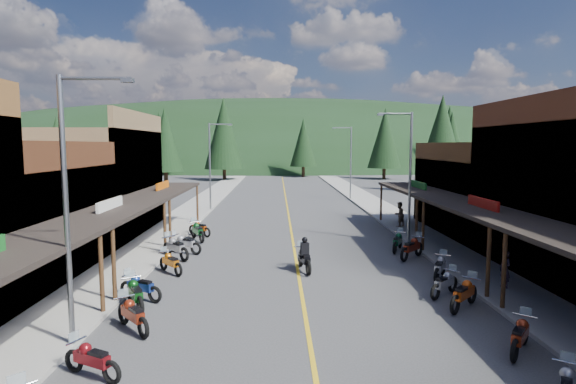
{
  "coord_description": "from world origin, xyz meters",
  "views": [
    {
      "loc": [
        -0.99,
        -19.0,
        6.04
      ],
      "look_at": [
        -0.28,
        9.91,
        3.0
      ],
      "focal_mm": 28.0,
      "sensor_mm": 36.0,
      "label": 1
    }
  ],
  "objects": [
    {
      "name": "pine_5",
      "position": [
        34.0,
        72.0,
        7.99
      ],
      "size": [
        6.72,
        6.72,
        14.0
      ],
      "color": "black",
      "rests_on": "ground"
    },
    {
      "name": "bike_west_12",
      "position": [
        -6.15,
        10.52,
        0.58
      ],
      "size": [
        2.0,
        1.84,
        1.17
      ],
      "primitive_type": null,
      "rotation": [
        0.0,
        0.0,
        0.87
      ],
      "color": "#BF450D",
      "rests_on": "ground"
    },
    {
      "name": "pine_3",
      "position": [
        4.0,
        66.0,
        6.48
      ],
      "size": [
        5.04,
        5.04,
        11.0
      ],
      "color": "black",
      "rests_on": "ground"
    },
    {
      "name": "bike_west_5",
      "position": [
        -5.68,
        -4.84,
        0.61
      ],
      "size": [
        1.94,
        2.07,
        1.22
      ],
      "primitive_type": null,
      "rotation": [
        0.0,
        0.0,
        0.72
      ],
      "color": "maroon",
      "rests_on": "ground"
    },
    {
      "name": "bike_west_8",
      "position": [
        -6.02,
        1.8,
        0.58
      ],
      "size": [
        1.83,
        1.96,
        1.15
      ],
      "primitive_type": null,
      "rotation": [
        0.0,
        0.0,
        0.72
      ],
      "color": "#BB5F0D",
      "rests_on": "ground"
    },
    {
      "name": "pine_1",
      "position": [
        -24.0,
        70.0,
        7.24
      ],
      "size": [
        5.88,
        5.88,
        12.5
      ],
      "color": "black",
      "rests_on": "ground"
    },
    {
      "name": "pine_6",
      "position": [
        46.0,
        64.0,
        6.48
      ],
      "size": [
        5.04,
        5.04,
        11.0
      ],
      "color": "black",
      "rests_on": "ground"
    },
    {
      "name": "bike_east_8",
      "position": [
        6.35,
        0.57,
        0.6
      ],
      "size": [
        1.68,
        2.17,
        1.2
      ],
      "primitive_type": null,
      "rotation": [
        0.0,
        0.0,
        -0.54
      ],
      "color": "#98979C",
      "rests_on": "ground"
    },
    {
      "name": "shop_east_3",
      "position": [
        13.75,
        11.3,
        2.53
      ],
      "size": [
        10.9,
        10.2,
        6.2
      ],
      "color": "#4C2D16",
      "rests_on": "ground"
    },
    {
      "name": "shop_west_2",
      "position": [
        -13.75,
        1.7,
        2.53
      ],
      "size": [
        10.9,
        9.0,
        6.2
      ],
      "color": "#3F2111",
      "rests_on": "ground"
    },
    {
      "name": "streetlight_2",
      "position": [
        6.95,
        8.0,
        4.46
      ],
      "size": [
        2.16,
        0.18,
        8.0
      ],
      "color": "gray",
      "rests_on": "ground"
    },
    {
      "name": "pedestrian_east_b",
      "position": [
        7.84,
        12.86,
        1.05
      ],
      "size": [
        1.01,
        0.89,
        1.79
      ],
      "primitive_type": "imported",
      "rotation": [
        0.0,
        0.0,
        3.7
      ],
      "color": "brown",
      "rests_on": "sidewalk_east"
    },
    {
      "name": "rider_on_bike",
      "position": [
        0.32,
        2.04,
        0.69
      ],
      "size": [
        1.12,
        2.36,
        1.72
      ],
      "rotation": [
        0.0,
        0.0,
        0.17
      ],
      "color": "black",
      "rests_on": "ground"
    },
    {
      "name": "streetlight_1",
      "position": [
        -6.95,
        22.0,
        4.46
      ],
      "size": [
        2.16,
        0.18,
        8.0
      ],
      "color": "gray",
      "rests_on": "ground"
    },
    {
      "name": "bike_west_9",
      "position": [
        -6.4,
        4.5,
        0.67
      ],
      "size": [
        2.19,
        2.22,
        1.34
      ],
      "primitive_type": null,
      "rotation": [
        0.0,
        0.0,
        0.77
      ],
      "color": "gray",
      "rests_on": "ground"
    },
    {
      "name": "pine_8",
      "position": [
        -22.0,
        40.0,
        5.98
      ],
      "size": [
        4.48,
        4.48,
        10.0
      ],
      "color": "black",
      "rests_on": "ground"
    },
    {
      "name": "pine_11",
      "position": [
        20.0,
        38.0,
        7.19
      ],
      "size": [
        5.82,
        5.82,
        12.4
      ],
      "color": "black",
      "rests_on": "ground"
    },
    {
      "name": "streetlight_3",
      "position": [
        6.95,
        30.0,
        4.46
      ],
      "size": [
        2.16,
        0.18,
        8.0
      ],
      "color": "gray",
      "rests_on": "ground"
    },
    {
      "name": "bike_east_7",
      "position": [
        5.7,
        -1.71,
        0.57
      ],
      "size": [
        1.94,
        1.84,
        1.15
      ],
      "primitive_type": null,
      "rotation": [
        0.0,
        0.0,
        -0.84
      ],
      "color": "#97979C",
      "rests_on": "ground"
    },
    {
      "name": "shop_west_3",
      "position": [
        -13.78,
        11.3,
        3.52
      ],
      "size": [
        10.9,
        10.2,
        8.2
      ],
      "color": "brown",
      "rests_on": "ground"
    },
    {
      "name": "bike_west_7",
      "position": [
        -6.33,
        -1.87,
        0.58
      ],
      "size": [
        2.12,
        1.56,
        1.16
      ],
      "primitive_type": null,
      "rotation": [
        0.0,
        0.0,
        1.08
      ],
      "color": "navy",
      "rests_on": "ground"
    },
    {
      "name": "pine_10",
      "position": [
        -18.0,
        50.0,
        6.78
      ],
      "size": [
        5.38,
        5.38,
        11.6
      ],
      "color": "black",
      "rests_on": "ground"
    },
    {
      "name": "pine_9",
      "position": [
        24.0,
        45.0,
        6.38
      ],
      "size": [
        4.93,
        4.93,
        10.8
      ],
      "color": "black",
      "rests_on": "ground"
    },
    {
      "name": "ridge_hill",
      "position": [
        0.0,
        135.0,
        0.0
      ],
      "size": [
        310.0,
        140.0,
        60.0
      ],
      "primitive_type": "ellipsoid",
      "color": "black",
      "rests_on": "ground"
    },
    {
      "name": "pine_2",
      "position": [
        -10.0,
        58.0,
        7.99
      ],
      "size": [
        6.72,
        6.72,
        14.0
      ],
      "color": "black",
      "rests_on": "ground"
    },
    {
      "name": "bike_west_11",
      "position": [
        -6.02,
        9.06,
        0.67
      ],
      "size": [
        1.76,
        2.43,
        1.34
      ],
      "primitive_type": null,
      "rotation": [
        0.0,
        0.0,
        0.47
      ],
      "color": "#0E471A",
      "rests_on": "ground"
    },
    {
      "name": "pine_0",
      "position": [
        -40.0,
        62.0,
        6.48
      ],
      "size": [
        5.04,
        5.04,
        11.0
      ],
      "color": "black",
      "rests_on": "ground"
    },
    {
      "name": "bike_west_4",
      "position": [
        -5.8,
        -7.79,
        0.55
      ],
      "size": [
        2.01,
        1.46,
        1.1
      ],
      "primitive_type": null,
      "rotation": [
        0.0,
        0.0,
        1.09
      ],
      "color": "maroon",
      "rests_on": "ground"
    },
    {
      "name": "bike_east_5",
      "position": [
        6.06,
        -6.67,
        0.58
      ],
      "size": [
        1.8,
        2.0,
        1.16
      ],
      "primitive_type": null,
      "rotation": [
        0.0,
        0.0,
        -0.69
      ],
      "color": "maroon",
      "rests_on": "ground"
    },
    {
      "name": "centerline",
      "position": [
        0.0,
        20.0,
        0.01
      ],
      "size": [
        0.15,
        90.0,
        0.01
      ],
      "primitive_type": "cube",
      "color": "gold",
      "rests_on": "ground"
    },
    {
      "name": "bike_east_10",
      "position": [
        5.87,
        5.95,
        0.61
      ],
      "size": [
        1.58,
        2.22,
        1.22
      ],
      "primitive_type": null,
      "rotation": [
        0.0,
        0.0,
        -0.46
      ],
      "color": "#0C3D22",
      "rests_on": "ground"
    },
    {
      "name": "sidewalk_west",
      "position": [
        -8.7,
        20.0,
        0.07
      ],
      "size": [
        3.4,
        94.0,
        0.15
      ],
      "primitive_type": "cube",
      "color": "gray",
      "rests_on": "ground"
    },
    {
      "name": "streetlight_0",
      "position": [
        -6.95,
        -6.0,
        4.46
      ],
      "size": [
        2.16,
        0.18,
        8.0
      ],
      "color": "gray",
      "rests_on": "ground"
    },
    {
      "name": "bike_west_6",
      "position": [
        -6.23,
        -2.84,
        0.63
      ],
      "size": [
        1.73,
        2.27,
        1.26
      ],
      "primitive_type": null,
      "rotation": [
        0.0,
        0.0,
        0.52
      ],
      "color": "#0D4414",
      "rests_on": "ground"
    },
    {
      "name": "pedestrian_east_a",
      "position": [
        8.44,
        -1.12,
        0.93
      ],
      "size": [
        0.46,
        0.62,
        1.55
      ],
      "primitive_type": "imported",
      "rotation": [
        0.0,
        0.0,
        -1.41
      ],
      "color": "#291F2F",
      "rests_on": "sidewalk_east"
    },
    {
      "name": "pine_7",
      "position": [
        -32.0,
        76.0,
        7.24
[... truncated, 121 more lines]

